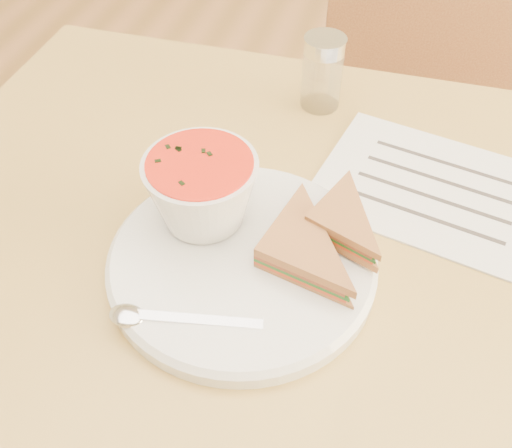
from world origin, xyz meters
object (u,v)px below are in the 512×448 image
(plate, at_px, (242,262))
(soup_bowl, at_px, (202,193))
(dining_table, at_px, (292,380))
(chair_far, at_px, (413,183))
(condiment_shaker, at_px, (322,73))

(plate, relative_size, soup_bowl, 2.36)
(dining_table, distance_m, plate, 0.39)
(chair_far, relative_size, soup_bowl, 7.31)
(plate, bearing_deg, condiment_shaker, 86.00)
(soup_bowl, bearing_deg, chair_far, 62.49)
(chair_far, bearing_deg, soup_bowl, 51.92)
(dining_table, distance_m, chair_far, 0.48)
(chair_far, bearing_deg, dining_table, 61.73)
(dining_table, bearing_deg, soup_bowl, -161.21)
(chair_far, distance_m, plate, 0.65)
(dining_table, xyz_separation_m, soup_bowl, (-0.11, -0.04, 0.43))
(condiment_shaker, bearing_deg, chair_far, 50.22)
(dining_table, bearing_deg, condiment_shaker, 97.80)
(chair_far, xyz_separation_m, condiment_shaker, (-0.18, -0.21, 0.36))
(dining_table, bearing_deg, chair_far, 72.30)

